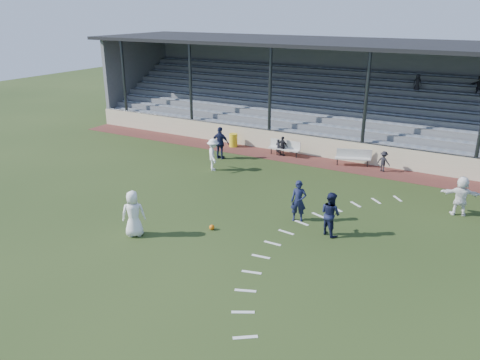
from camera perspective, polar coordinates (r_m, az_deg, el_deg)
name	(u,v)px	position (r m, az deg, el deg)	size (l,w,h in m)	color
ground	(211,227)	(19.55, -3.61, -5.80)	(90.00, 90.00, 0.00)	#263817
cinder_track	(305,160)	(28.29, 7.97, 2.45)	(34.00, 2.00, 0.02)	#532521
retaining_wall	(312,146)	(29.06, 8.79, 4.11)	(34.00, 0.18, 1.20)	beige
bench_left	(285,146)	(28.83, 5.47, 4.09)	(2.01, 0.49, 0.95)	beige
bench_right	(353,156)	(27.64, 13.67, 2.88)	(2.02, 1.12, 0.95)	beige
trash_bin	(233,140)	(30.61, -0.82, 4.88)	(0.54, 0.54, 0.86)	yellow
football	(212,227)	(19.32, -3.45, -5.77)	(0.22, 0.22, 0.22)	orange
player_white_lead	(133,214)	(18.95, -12.87, -4.03)	(0.92, 0.60, 1.89)	white
player_navy_lead	(299,201)	(19.92, 7.15, -2.57)	(0.66, 0.43, 1.80)	#141938
player_navy_mid	(330,214)	(18.93, 10.96, -4.05)	(0.88, 0.68, 1.80)	#141938
player_white_wing	(213,155)	(26.03, -3.27, 3.10)	(1.17, 0.67, 1.81)	white
player_navy_wing	(220,143)	(28.05, -2.41, 4.53)	(1.14, 0.48, 1.95)	#141938
player_white_back	(461,196)	(22.49, 25.33, -1.75)	(1.66, 0.53, 1.79)	white
sub_left_near	(278,147)	(28.82, 4.69, 4.00)	(0.37, 0.24, 1.02)	black
sub_left_far	(283,146)	(28.72, 5.22, 4.13)	(0.71, 0.30, 1.21)	black
sub_right	(384,161)	(27.04, 17.10, 2.19)	(0.74, 0.43, 1.15)	black
grandstand	(339,107)	(33.03, 11.92, 8.72)	(34.60, 9.00, 6.61)	slate
penalty_arc	(303,251)	(17.88, 7.70, -8.59)	(3.89, 14.63, 0.01)	silver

